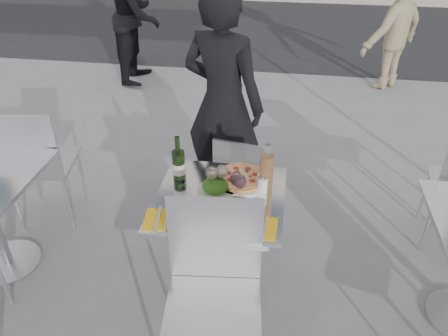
# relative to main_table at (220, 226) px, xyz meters

# --- Properties ---
(ground) EXTENTS (80.00, 80.00, 0.00)m
(ground) POSITION_rel_main_table_xyz_m (0.00, 0.00, -0.54)
(ground) COLOR slate
(street_asphalt) EXTENTS (24.00, 5.00, 0.00)m
(street_asphalt) POSITION_rel_main_table_xyz_m (0.00, 6.50, -0.54)
(street_asphalt) COLOR black
(street_asphalt) RESTS_ON ground
(main_table) EXTENTS (0.72, 0.72, 0.75)m
(main_table) POSITION_rel_main_table_xyz_m (0.00, 0.00, 0.00)
(main_table) COLOR #B7BABF
(main_table) RESTS_ON ground
(chair_far) EXTENTS (0.43, 0.44, 0.82)m
(chair_far) POSITION_rel_main_table_xyz_m (0.07, 0.60, -0.05)
(chair_far) COLOR silver
(chair_far) RESTS_ON ground
(chair_near) EXTENTS (0.51, 0.52, 1.01)m
(chair_near) POSITION_rel_main_table_xyz_m (0.05, -0.48, 0.06)
(chair_near) COLOR silver
(chair_near) RESTS_ON ground
(side_chair_lfar) EXTENTS (0.52, 0.53, 0.98)m
(side_chair_lfar) POSITION_rel_main_table_xyz_m (-1.41, 0.47, 0.04)
(side_chair_lfar) COLOR silver
(side_chair_lfar) RESTS_ON ground
(woman_diner) EXTENTS (0.75, 0.62, 1.75)m
(woman_diner) POSITION_rel_main_table_xyz_m (-0.13, 0.95, 0.34)
(woman_diner) COLOR black
(woman_diner) RESTS_ON ground
(pedestrian_a) EXTENTS (0.67, 0.84, 1.69)m
(pedestrian_a) POSITION_rel_main_table_xyz_m (-1.65, 3.52, 0.31)
(pedestrian_a) COLOR black
(pedestrian_a) RESTS_ON ground
(pedestrian_b) EXTENTS (1.10, 1.11, 1.53)m
(pedestrian_b) POSITION_rel_main_table_xyz_m (1.54, 3.74, 0.23)
(pedestrian_b) COLOR #8B7C5A
(pedestrian_b) RESTS_ON ground
(pizza_near) EXTENTS (0.31, 0.31, 0.02)m
(pizza_near) POSITION_rel_main_table_xyz_m (0.04, -0.19, 0.22)
(pizza_near) COLOR tan
(pizza_near) RESTS_ON main_table
(pizza_far) EXTENTS (0.34, 0.34, 0.03)m
(pizza_far) POSITION_rel_main_table_xyz_m (0.10, 0.19, 0.23)
(pizza_far) COLOR white
(pizza_far) RESTS_ON main_table
(salad_plate) EXTENTS (0.22, 0.22, 0.09)m
(salad_plate) POSITION_rel_main_table_xyz_m (-0.03, 0.05, 0.25)
(salad_plate) COLOR white
(salad_plate) RESTS_ON main_table
(wine_bottle) EXTENTS (0.07, 0.08, 0.29)m
(wine_bottle) POSITION_rel_main_table_xyz_m (-0.26, 0.13, 0.32)
(wine_bottle) COLOR #27491B
(wine_bottle) RESTS_ON main_table
(carafe) EXTENTS (0.08, 0.08, 0.29)m
(carafe) POSITION_rel_main_table_xyz_m (0.25, 0.13, 0.33)
(carafe) COLOR tan
(carafe) RESTS_ON main_table
(sugar_shaker) EXTENTS (0.06, 0.06, 0.11)m
(sugar_shaker) POSITION_rel_main_table_xyz_m (0.23, 0.10, 0.26)
(sugar_shaker) COLOR white
(sugar_shaker) RESTS_ON main_table
(wineglass_white_a) EXTENTS (0.07, 0.07, 0.16)m
(wineglass_white_a) POSITION_rel_main_table_xyz_m (-0.06, 0.07, 0.32)
(wineglass_white_a) COLOR white
(wineglass_white_a) RESTS_ON main_table
(wineglass_white_b) EXTENTS (0.07, 0.07, 0.16)m
(wineglass_white_b) POSITION_rel_main_table_xyz_m (-0.00, 0.09, 0.32)
(wineglass_white_b) COLOR white
(wineglass_white_b) RESTS_ON main_table
(wineglass_red_a) EXTENTS (0.07, 0.07, 0.16)m
(wineglass_red_a) POSITION_rel_main_table_xyz_m (0.11, 0.01, 0.32)
(wineglass_red_a) COLOR white
(wineglass_red_a) RESTS_ON main_table
(wineglass_red_b) EXTENTS (0.07, 0.07, 0.16)m
(wineglass_red_b) POSITION_rel_main_table_xyz_m (0.09, 0.03, 0.32)
(wineglass_red_b) COLOR white
(wineglass_red_b) RESTS_ON main_table
(napkin_left) EXTENTS (0.20, 0.20, 0.01)m
(napkin_left) POSITION_rel_main_table_xyz_m (-0.27, -0.24, 0.21)
(napkin_left) COLOR yellow
(napkin_left) RESTS_ON main_table
(napkin_right) EXTENTS (0.19, 0.20, 0.01)m
(napkin_right) POSITION_rel_main_table_xyz_m (0.24, -0.22, 0.21)
(napkin_right) COLOR yellow
(napkin_right) RESTS_ON main_table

